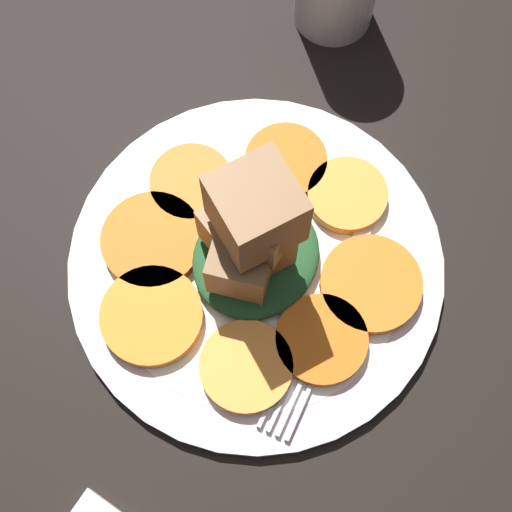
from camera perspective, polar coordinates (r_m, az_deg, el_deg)
table_slab at (r=52.55cm, az=-0.00°, el=-1.16°), size 120.00×120.00×2.00cm
plate at (r=51.11cm, az=-0.00°, el=-0.61°), size 26.82×26.82×1.05cm
carrot_slice_0 at (r=48.06cm, az=-0.80°, el=-8.85°), size 6.29×6.29×0.95cm
carrot_slice_1 at (r=48.65cm, az=5.26°, el=-6.69°), size 6.27×6.27×0.95cm
carrot_slice_2 at (r=50.15cm, az=9.16°, el=-2.24°), size 7.10×7.10×0.95cm
carrot_slice_3 at (r=52.42cm, az=7.31°, el=4.86°), size 5.84×5.84×0.95cm
carrot_slice_4 at (r=53.25cm, az=2.40°, el=7.57°), size 6.11×6.11×0.95cm
carrot_slice_5 at (r=52.63cm, az=-5.19°, el=5.85°), size 6.12×6.12×0.95cm
carrot_slice_6 at (r=51.14cm, az=-8.30°, el=1.25°), size 7.26×7.26×0.95cm
carrot_slice_7 at (r=49.38cm, az=-8.35°, el=-4.77°), size 7.06×7.06×0.95cm
center_pile at (r=46.45cm, az=-0.28°, el=1.15°), size 9.55×8.60×11.44cm
fork at (r=49.36cm, az=5.53°, el=-4.84°), size 18.42×4.34×0.40cm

